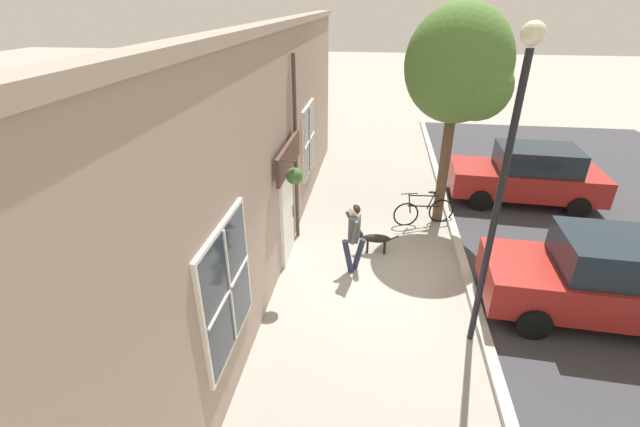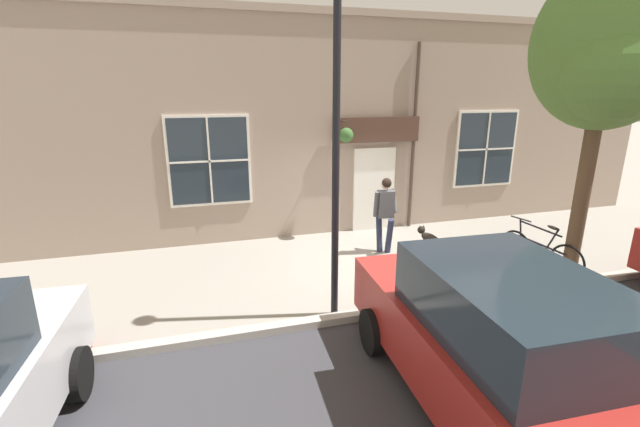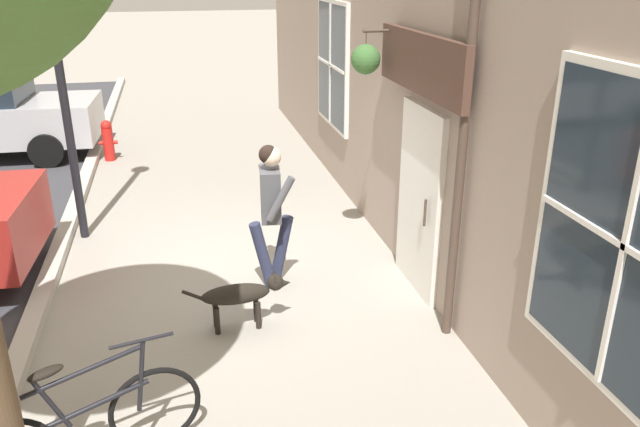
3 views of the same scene
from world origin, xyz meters
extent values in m
plane|color=gray|center=(0.00, 0.00, 0.00)|extent=(90.00, 90.00, 0.00)
cube|color=#B2ADA3|center=(2.00, 0.00, 0.06)|extent=(0.20, 28.00, 0.12)
cube|color=gray|center=(-2.35, 0.00, 2.54)|extent=(0.30, 18.00, 5.08)
cube|color=gray|center=(-2.35, 0.00, 5.16)|extent=(0.42, 18.00, 0.16)
cube|color=white|center=(-2.18, 0.75, 1.05)|extent=(0.10, 1.10, 2.10)
cube|color=#232D38|center=(-2.15, 0.75, 1.00)|extent=(0.03, 0.90, 1.90)
cylinder|color=#47382D|center=(-2.09, 1.10, 1.05)|extent=(0.03, 0.03, 0.30)
cube|color=#4C3328|center=(-2.08, 0.75, 2.55)|extent=(0.08, 2.20, 0.60)
cylinder|color=#47382D|center=(-2.12, 1.77, 2.28)|extent=(0.09, 0.09, 4.57)
cylinder|color=#47382D|center=(-1.96, -0.15, 2.78)|extent=(0.44, 0.04, 0.04)
cylinder|color=#47382D|center=(-1.78, -0.15, 2.60)|extent=(0.01, 0.01, 0.34)
cone|color=#2D2823|center=(-1.78, -0.15, 2.38)|extent=(0.32, 0.32, 0.18)
sphere|color=#3D6B33|center=(-1.78, -0.15, 2.47)|extent=(0.34, 0.34, 0.34)
cube|color=white|center=(-2.18, -3.23, 1.95)|extent=(0.08, 1.82, 2.02)
cube|color=#232D38|center=(-2.15, -3.23, 1.95)|extent=(0.03, 1.70, 1.90)
cube|color=white|center=(-2.13, -3.23, 1.95)|extent=(0.04, 0.04, 1.90)
cube|color=white|center=(-2.13, -3.23, 1.95)|extent=(0.04, 1.70, 0.04)
cube|color=white|center=(-2.18, 3.96, 1.95)|extent=(0.08, 1.82, 2.02)
cube|color=#232D38|center=(-2.15, 3.96, 1.95)|extent=(0.03, 1.70, 1.90)
cube|color=white|center=(-2.13, 3.96, 1.95)|extent=(0.04, 0.04, 1.90)
cube|color=white|center=(-2.13, 3.96, 1.95)|extent=(0.04, 1.70, 0.04)
cylinder|color=#282D47|center=(-0.68, 0.28, 0.40)|extent=(0.31, 0.16, 0.82)
cylinder|color=#282D47|center=(-0.45, 0.41, 0.40)|extent=(0.31, 0.16, 0.82)
cube|color=#4C4C51|center=(-0.57, 0.34, 1.10)|extent=(0.26, 0.36, 0.59)
sphere|color=beige|center=(-0.59, 0.35, 1.55)|extent=(0.22, 0.22, 0.22)
sphere|color=black|center=(-0.56, 0.34, 1.57)|extent=(0.21, 0.21, 0.21)
cylinder|color=#4C4C51|center=(-0.55, 0.11, 1.12)|extent=(0.17, 0.10, 0.57)
cylinder|color=#4C4C51|center=(-0.64, 0.58, 1.14)|extent=(0.34, 0.12, 0.52)
ellipsoid|color=black|center=(-0.06, 1.21, 0.39)|extent=(0.70, 0.25, 0.20)
cylinder|color=black|center=(-0.26, 1.13, 0.15)|extent=(0.06, 0.06, 0.30)
cylinder|color=black|center=(-0.27, 1.27, 0.15)|extent=(0.06, 0.06, 0.30)
cylinder|color=black|center=(0.16, 1.14, 0.15)|extent=(0.06, 0.06, 0.30)
cylinder|color=black|center=(0.15, 1.28, 0.15)|extent=(0.06, 0.06, 0.30)
sphere|color=black|center=(-0.46, 1.20, 0.47)|extent=(0.17, 0.17, 0.17)
cone|color=black|center=(-0.57, 1.19, 0.45)|extent=(0.10, 0.09, 0.09)
cone|color=black|center=(-0.45, 1.15, 0.55)|extent=(0.06, 0.06, 0.07)
cone|color=black|center=(-0.45, 1.25, 0.55)|extent=(0.06, 0.06, 0.07)
cylinder|color=black|center=(0.37, 1.22, 0.44)|extent=(0.21, 0.04, 0.14)
cylinder|color=brown|center=(1.64, 3.24, 1.65)|extent=(0.27, 0.27, 3.30)
ellipsoid|color=#4C7533|center=(1.64, 3.24, 4.20)|extent=(2.57, 2.31, 2.83)
sphere|color=#4C7533|center=(2.11, 2.91, 3.75)|extent=(1.62, 1.62, 1.62)
torus|color=black|center=(0.72, 2.73, 0.33)|extent=(0.70, 0.19, 0.70)
torus|color=black|center=(1.70, 3.08, 0.33)|extent=(0.70, 0.19, 0.70)
cylinder|color=black|center=(1.21, 2.91, 0.53)|extent=(0.94, 0.37, 0.16)
cylinder|color=black|center=(1.38, 2.97, 0.67)|extent=(0.21, 0.11, 0.48)
cylinder|color=black|center=(1.16, 2.89, 0.85)|extent=(0.79, 0.31, 0.14)
cylinder|color=black|center=(0.79, 2.76, 0.65)|extent=(0.13, 0.08, 0.58)
cylinder|color=black|center=(0.76, 2.75, 0.95)|extent=(0.46, 0.13, 0.03)
ellipsoid|color=black|center=(1.38, 2.97, 0.93)|extent=(0.26, 0.18, 0.09)
cylinder|color=black|center=(2.75, -5.02, 0.31)|extent=(0.63, 0.21, 0.62)
cube|color=maroon|center=(4.24, -0.58, 0.69)|extent=(4.38, 1.98, 0.76)
cube|color=#1E2833|center=(4.45, -0.59, 1.41)|extent=(2.31, 1.66, 0.68)
cylinder|color=black|center=(2.86, -1.39, 0.31)|extent=(0.63, 0.21, 0.62)
cylinder|color=black|center=(2.95, 0.37, 0.31)|extent=(0.63, 0.21, 0.62)
cylinder|color=black|center=(1.75, -1.57, 2.52)|extent=(0.11, 0.11, 5.04)
cylinder|color=red|center=(1.68, -5.22, 0.31)|extent=(0.20, 0.20, 0.62)
sphere|color=red|center=(1.68, -5.22, 0.67)|extent=(0.20, 0.20, 0.20)
cylinder|color=red|center=(1.80, -5.22, 0.34)|extent=(0.10, 0.07, 0.07)
cylinder|color=red|center=(1.56, -5.22, 0.34)|extent=(0.10, 0.07, 0.07)
camera|label=1|loc=(-0.19, -7.93, 5.64)|focal=24.00mm
camera|label=2|loc=(7.60, -3.52, 3.47)|focal=24.00mm
camera|label=3|loc=(0.36, 6.78, 3.50)|focal=35.00mm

